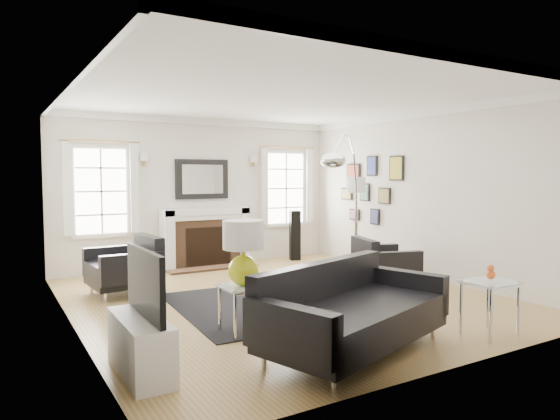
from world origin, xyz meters
TOP-DOWN VIEW (x-y plane):
  - floor at (0.00, 0.00)m, footprint 6.00×6.00m
  - back_wall at (0.00, 3.00)m, footprint 5.50×0.04m
  - front_wall at (0.00, -3.00)m, footprint 5.50×0.04m
  - left_wall at (-2.75, 0.00)m, footprint 0.04×6.00m
  - right_wall at (2.75, 0.00)m, footprint 0.04×6.00m
  - ceiling at (0.00, 0.00)m, footprint 5.50×6.00m
  - crown_molding at (0.00, 0.00)m, footprint 5.50×6.00m
  - fireplace at (0.00, 2.79)m, footprint 1.70×0.69m
  - mantel_mirror at (0.00, 2.95)m, footprint 1.05×0.07m
  - window_left at (-1.85, 2.95)m, footprint 1.24×0.15m
  - window_right at (1.85, 2.95)m, footprint 1.24×0.15m
  - gallery_wall at (2.72, 1.30)m, footprint 0.04×1.73m
  - tv_unit at (-2.44, -1.70)m, footprint 0.35×1.00m
  - area_rug at (-0.07, -0.24)m, footprint 3.06×2.60m
  - sofa at (-0.53, -2.16)m, footprint 2.33×1.57m
  - armchair_left at (-1.81, 1.37)m, footprint 0.99×1.08m
  - armchair_right at (1.77, -0.10)m, footprint 1.03×1.10m
  - coffee_table at (0.47, -0.52)m, footprint 0.80×0.80m
  - side_table_left at (-1.17, -1.13)m, footprint 0.48×0.48m
  - nesting_table at (1.07, -2.56)m, footprint 0.54×0.45m
  - gourd_lamp at (-1.17, -1.13)m, footprint 0.45×0.45m
  - orange_vase at (1.07, -2.56)m, footprint 0.10×0.10m
  - arc_floor_lamp at (1.12, -0.01)m, footprint 1.71×1.59m
  - stick_floor_lamp at (2.20, 1.09)m, footprint 0.34×0.34m
  - speaker_tower at (1.85, 2.58)m, footprint 0.26×0.26m

SIDE VIEW (x-z plane):
  - floor at x=0.00m, z-range 0.00..0.00m
  - area_rug at x=-0.07m, z-range 0.00..0.01m
  - coffee_table at x=0.47m, z-range 0.15..0.50m
  - tv_unit at x=-2.44m, z-range -0.22..0.87m
  - armchair_right at x=1.77m, z-range 0.04..0.65m
  - sofa at x=-0.53m, z-range 0.03..0.73m
  - armchair_left at x=-1.81m, z-range 0.04..0.73m
  - side_table_left at x=-1.17m, z-range 0.16..0.68m
  - nesting_table at x=1.07m, z-range 0.18..0.77m
  - speaker_tower at x=1.85m, z-range 0.00..1.01m
  - fireplace at x=0.00m, z-range -0.01..1.10m
  - orange_vase at x=1.07m, z-range 0.60..0.76m
  - gourd_lamp at x=-1.17m, z-range 0.58..1.29m
  - arc_floor_lamp at x=1.12m, z-range 0.10..2.52m
  - back_wall at x=0.00m, z-range 0.00..2.80m
  - front_wall at x=0.00m, z-range 0.00..2.80m
  - left_wall at x=-2.75m, z-range 0.00..2.80m
  - right_wall at x=2.75m, z-range 0.00..2.80m
  - window_left at x=-1.85m, z-range 0.65..2.27m
  - window_right at x=1.85m, z-range 0.65..2.27m
  - stick_floor_lamp at x=2.20m, z-range 0.62..2.31m
  - gallery_wall at x=2.72m, z-range 0.89..2.18m
  - mantel_mirror at x=0.00m, z-range 1.27..2.02m
  - crown_molding at x=0.00m, z-range 2.68..2.80m
  - ceiling at x=0.00m, z-range 2.79..2.81m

